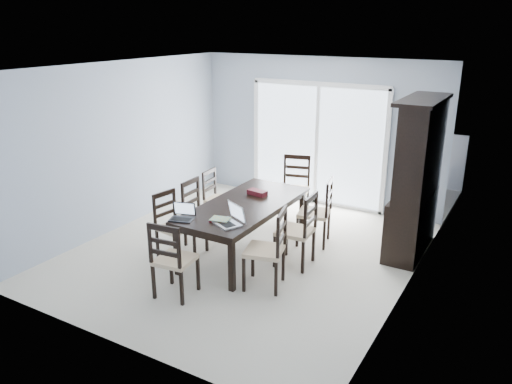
# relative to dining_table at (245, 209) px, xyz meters

# --- Properties ---
(floor) EXTENTS (5.00, 5.00, 0.00)m
(floor) POSITION_rel_dining_table_xyz_m (0.00, 0.00, -0.67)
(floor) COLOR #EEE6CC
(floor) RESTS_ON ground
(ceiling) EXTENTS (5.00, 5.00, 0.00)m
(ceiling) POSITION_rel_dining_table_xyz_m (0.00, 0.00, 1.93)
(ceiling) COLOR white
(ceiling) RESTS_ON back_wall
(back_wall) EXTENTS (4.50, 0.02, 2.60)m
(back_wall) POSITION_rel_dining_table_xyz_m (0.00, 2.50, 0.63)
(back_wall) COLOR #95A1B2
(back_wall) RESTS_ON floor
(wall_left) EXTENTS (0.02, 5.00, 2.60)m
(wall_left) POSITION_rel_dining_table_xyz_m (-2.25, 0.00, 0.63)
(wall_left) COLOR #95A1B2
(wall_left) RESTS_ON floor
(wall_right) EXTENTS (0.02, 5.00, 2.60)m
(wall_right) POSITION_rel_dining_table_xyz_m (2.25, 0.00, 0.63)
(wall_right) COLOR #95A1B2
(wall_right) RESTS_ON floor
(balcony) EXTENTS (4.50, 2.00, 0.10)m
(balcony) POSITION_rel_dining_table_xyz_m (0.00, 3.50, -0.72)
(balcony) COLOR gray
(balcony) RESTS_ON ground
(railing) EXTENTS (4.50, 0.06, 1.10)m
(railing) POSITION_rel_dining_table_xyz_m (0.00, 4.50, -0.12)
(railing) COLOR #99999E
(railing) RESTS_ON balcony
(dining_table) EXTENTS (1.00, 2.20, 0.75)m
(dining_table) POSITION_rel_dining_table_xyz_m (0.00, 0.00, 0.00)
(dining_table) COLOR black
(dining_table) RESTS_ON floor
(china_hutch) EXTENTS (0.50, 1.38, 2.20)m
(china_hutch) POSITION_rel_dining_table_xyz_m (2.02, 1.25, 0.40)
(china_hutch) COLOR black
(china_hutch) RESTS_ON floor
(sliding_door) EXTENTS (2.52, 0.05, 2.18)m
(sliding_door) POSITION_rel_dining_table_xyz_m (0.00, 2.48, 0.41)
(sliding_door) COLOR silver
(sliding_door) RESTS_ON floor
(chair_left_near) EXTENTS (0.47, 0.46, 1.07)m
(chair_left_near) POSITION_rel_dining_table_xyz_m (-0.86, -0.58, -0.11)
(chair_left_near) COLOR black
(chair_left_near) RESTS_ON floor
(chair_left_mid) EXTENTS (0.44, 0.43, 1.12)m
(chair_left_mid) POSITION_rel_dining_table_xyz_m (-0.80, -0.05, -0.08)
(chair_left_mid) COLOR black
(chair_left_mid) RESTS_ON floor
(chair_left_far) EXTENTS (0.43, 0.41, 1.04)m
(chair_left_far) POSITION_rel_dining_table_xyz_m (-1.00, 0.70, -0.12)
(chair_left_far) COLOR black
(chair_left_far) RESTS_ON floor
(chair_right_near) EXTENTS (0.56, 0.55, 1.19)m
(chair_right_near) POSITION_rel_dining_table_xyz_m (0.80, -0.67, -0.04)
(chair_right_near) COLOR black
(chair_right_near) RESTS_ON floor
(chair_right_mid) EXTENTS (0.49, 0.48, 1.19)m
(chair_right_mid) POSITION_rel_dining_table_xyz_m (0.87, 0.04, -0.04)
(chair_right_mid) COLOR black
(chair_right_mid) RESTS_ON floor
(chair_right_far) EXTENTS (0.54, 0.53, 1.17)m
(chair_right_far) POSITION_rel_dining_table_xyz_m (0.80, 0.82, -0.06)
(chair_right_far) COLOR black
(chair_right_far) RESTS_ON floor
(chair_end_near) EXTENTS (0.47, 0.49, 1.13)m
(chair_end_near) POSITION_rel_dining_table_xyz_m (-0.11, -1.50, -0.07)
(chair_end_near) COLOR black
(chair_end_near) RESTS_ON floor
(chair_end_far) EXTENTS (0.56, 0.57, 1.21)m
(chair_end_far) POSITION_rel_dining_table_xyz_m (-0.02, 1.66, -0.03)
(chair_end_far) COLOR black
(chair_end_far) RESTS_ON floor
(laptop_dark) EXTENTS (0.35, 0.29, 0.21)m
(laptop_dark) POSITION_rel_dining_table_xyz_m (-0.38, -0.93, 0.13)
(laptop_dark) COLOR black
(laptop_dark) RESTS_ON dining_table
(laptop_silver) EXTENTS (0.44, 0.39, 0.25)m
(laptop_silver) POSITION_rel_dining_table_xyz_m (0.19, -0.76, 0.14)
(laptop_silver) COLOR #B6B6B8
(laptop_silver) RESTS_ON dining_table
(book_stack) EXTENTS (0.27, 0.23, 0.04)m
(book_stack) POSITION_rel_dining_table_xyz_m (0.07, -0.72, 0.10)
(book_stack) COLOR maroon
(book_stack) RESTS_ON dining_table
(cell_phone) EXTENTS (0.13, 0.08, 0.01)m
(cell_phone) POSITION_rel_dining_table_xyz_m (0.14, -0.84, 0.08)
(cell_phone) COLOR black
(cell_phone) RESTS_ON dining_table
(game_box) EXTENTS (0.30, 0.18, 0.07)m
(game_box) POSITION_rel_dining_table_xyz_m (-0.03, 0.40, 0.11)
(game_box) COLOR #4C0F1E
(game_box) RESTS_ON dining_table
(hot_tub) EXTENTS (1.98, 1.85, 0.86)m
(hot_tub) POSITION_rel_dining_table_xyz_m (-0.63, 3.68, -0.24)
(hot_tub) COLOR brown
(hot_tub) RESTS_ON balcony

